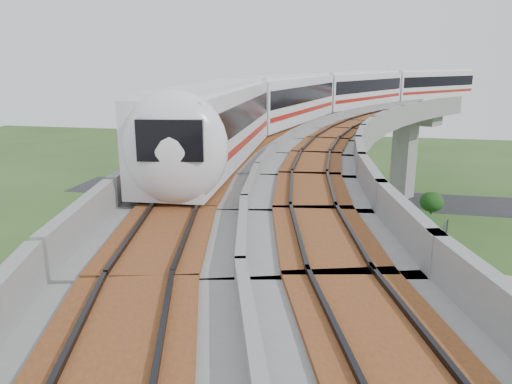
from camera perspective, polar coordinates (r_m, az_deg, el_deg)
ground at (r=29.78m, az=1.95°, el=-15.56°), size 160.00×160.00×0.00m
asphalt_road at (r=57.50m, az=7.27°, el=-0.52°), size 60.00×8.00×0.03m
viaduct at (r=26.03m, az=10.47°, el=1.23°), size 19.58×73.98×11.40m
metro_train at (r=43.36m, az=10.52°, el=10.90°), size 21.94×58.42×3.64m
fence at (r=29.55m, az=21.63°, el=-15.27°), size 3.87×38.73×1.50m
tree_0 at (r=49.22m, az=19.44°, el=-1.08°), size 2.20×2.20×3.27m
tree_1 at (r=41.15m, az=17.77°, el=-3.72°), size 3.18×3.18×3.85m
tree_2 at (r=32.64m, az=14.61°, el=-8.73°), size 3.16×3.16×3.63m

